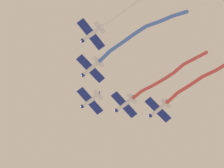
{
  "coord_description": "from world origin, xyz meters",
  "views": [
    {
      "loc": [
        17.45,
        -26.01,
        5.92
      ],
      "look_at": [
        0.53,
        4.72,
        86.76
      ],
      "focal_mm": 62.93,
      "sensor_mm": 36.0,
      "label": 1
    }
  ],
  "objects_px": {
    "airplane_lead": "(90,101)",
    "airplane_slot": "(91,34)",
    "airplane_right_wing": "(124,104)",
    "airplane_left_wing": "(91,68)",
    "airplane_trail": "(158,109)"
  },
  "relations": [
    {
      "from": "airplane_right_wing",
      "to": "airplane_trail",
      "type": "height_order",
      "value": "airplane_right_wing"
    },
    {
      "from": "airplane_right_wing",
      "to": "airplane_trail",
      "type": "bearing_deg",
      "value": -131.71
    },
    {
      "from": "airplane_left_wing",
      "to": "airplane_slot",
      "type": "bearing_deg",
      "value": 133.63
    },
    {
      "from": "airplane_right_wing",
      "to": "airplane_slot",
      "type": "relative_size",
      "value": 1.0
    },
    {
      "from": "airplane_trail",
      "to": "airplane_slot",
      "type": "bearing_deg",
      "value": 93.39
    },
    {
      "from": "airplane_lead",
      "to": "airplane_left_wing",
      "type": "bearing_deg",
      "value": 130.02
    },
    {
      "from": "airplane_left_wing",
      "to": "airplane_right_wing",
      "type": "height_order",
      "value": "airplane_right_wing"
    },
    {
      "from": "airplane_lead",
      "to": "airplane_slot",
      "type": "height_order",
      "value": "airplane_lead"
    },
    {
      "from": "airplane_left_wing",
      "to": "airplane_trail",
      "type": "distance_m",
      "value": 18.46
    },
    {
      "from": "airplane_lead",
      "to": "airplane_right_wing",
      "type": "height_order",
      "value": "airplane_right_wing"
    },
    {
      "from": "airplane_lead",
      "to": "airplane_slot",
      "type": "xyz_separation_m",
      "value": [
        8.17,
        -13.59,
        -0.3
      ]
    },
    {
      "from": "airplane_lead",
      "to": "airplane_slot",
      "type": "relative_size",
      "value": 1.0
    },
    {
      "from": "airplane_right_wing",
      "to": "airplane_slot",
      "type": "bearing_deg",
      "value": 106.93
    },
    {
      "from": "airplane_right_wing",
      "to": "airplane_left_wing",
      "type": "bearing_deg",
      "value": 90.24
    },
    {
      "from": "airplane_left_wing",
      "to": "airplane_right_wing",
      "type": "xyz_separation_m",
      "value": [
        2.24,
        11.56,
        0.3
      ]
    }
  ]
}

